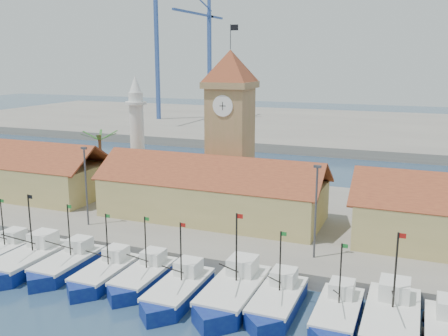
% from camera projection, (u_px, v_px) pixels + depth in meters
% --- Properties ---
extents(ground, '(400.00, 400.00, 0.00)m').
position_uv_depth(ground, '(120.00, 301.00, 42.19)').
color(ground, navy).
rests_on(ground, ground).
extents(quay, '(140.00, 32.00, 1.50)m').
position_uv_depth(quay, '(224.00, 213.00, 63.81)').
color(quay, gray).
rests_on(quay, ground).
extents(terminal, '(240.00, 80.00, 2.00)m').
position_uv_depth(terminal, '(336.00, 127.00, 141.76)').
color(terminal, gray).
rests_on(terminal, ground).
extents(boat_1, '(3.76, 10.30, 7.79)m').
position_uv_depth(boat_1, '(26.00, 262.00, 48.28)').
color(boat_1, navy).
rests_on(boat_1, ground).
extents(boat_2, '(3.36, 9.20, 6.96)m').
position_uv_depth(boat_2, '(65.00, 266.00, 47.66)').
color(boat_2, navy).
rests_on(boat_2, ground).
extents(boat_3, '(3.22, 8.83, 6.68)m').
position_uv_depth(boat_3, '(103.00, 275.00, 45.69)').
color(boat_3, navy).
rests_on(boat_3, ground).
extents(boat_4, '(3.21, 8.80, 6.66)m').
position_uv_depth(boat_4, '(142.00, 279.00, 44.93)').
color(boat_4, navy).
rests_on(boat_4, ground).
extents(boat_5, '(3.41, 9.35, 7.08)m').
position_uv_depth(boat_5, '(177.00, 293.00, 42.15)').
color(boat_5, navy).
rests_on(boat_5, ground).
extents(boat_6, '(3.91, 10.70, 8.10)m').
position_uv_depth(boat_6, '(232.00, 295.00, 41.50)').
color(boat_6, navy).
rests_on(boat_6, ground).
extents(boat_7, '(3.36, 9.21, 6.97)m').
position_uv_depth(boat_7, '(276.00, 303.00, 40.32)').
color(boat_7, navy).
rests_on(boat_7, ground).
extents(boat_8, '(3.23, 8.86, 6.70)m').
position_uv_depth(boat_8, '(337.00, 316.00, 38.38)').
color(boat_8, navy).
rests_on(boat_8, ground).
extents(boat_9, '(3.91, 10.71, 8.10)m').
position_uv_depth(boat_9, '(391.00, 324.00, 36.99)').
color(boat_9, navy).
rests_on(boat_9, ground).
extents(hall_left, '(31.20, 10.13, 7.61)m').
position_uv_depth(hall_left, '(6.00, 174.00, 71.08)').
color(hall_left, tan).
rests_on(hall_left, quay).
extents(hall_center, '(27.04, 10.13, 7.61)m').
position_uv_depth(hall_center, '(212.00, 197.00, 59.48)').
color(hall_center, tan).
rests_on(hall_center, quay).
extents(clock_tower, '(5.80, 5.80, 22.70)m').
position_uv_depth(clock_tower, '(230.00, 124.00, 63.21)').
color(clock_tower, '#A57C54').
rests_on(clock_tower, quay).
extents(minaret, '(3.00, 3.00, 16.30)m').
position_uv_depth(minaret, '(137.00, 133.00, 70.95)').
color(minaret, silver).
rests_on(minaret, quay).
extents(palm_tree, '(5.60, 5.03, 8.39)m').
position_uv_depth(palm_tree, '(101.00, 157.00, 71.69)').
color(palm_tree, brown).
rests_on(palm_tree, quay).
extents(lamp_posts, '(80.70, 0.25, 9.03)m').
position_uv_depth(lamp_posts, '(186.00, 193.00, 51.51)').
color(lamp_posts, '#3F3F44').
rests_on(lamp_posts, quay).
extents(crane_blue_far, '(1.00, 35.06, 47.15)m').
position_uv_depth(crane_blue_far, '(154.00, 30.00, 146.34)').
color(crane_blue_far, '#32529B').
rests_on(crane_blue_far, terminal).
extents(crane_blue_near, '(1.00, 33.09, 38.45)m').
position_uv_depth(crane_blue_near, '(207.00, 47.00, 147.62)').
color(crane_blue_near, '#32529B').
rests_on(crane_blue_near, terminal).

